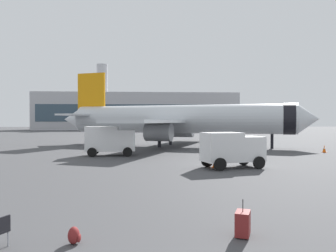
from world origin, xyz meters
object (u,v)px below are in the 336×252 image
(safety_cone_mid, at_px, (324,149))
(traveller_backpack, at_px, (74,236))
(safety_cone_near, at_px, (215,163))
(rolling_suitcase, at_px, (243,223))
(service_truck, at_px, (110,139))
(airplane_at_gate, at_px, (178,119))
(cargo_van, at_px, (232,148))
(safety_cone_far, at_px, (119,141))

(safety_cone_mid, height_order, traveller_backpack, safety_cone_mid)
(safety_cone_near, xyz_separation_m, rolling_suitcase, (-2.19, -14.46, 0.04))
(service_truck, bearing_deg, traveller_backpack, -86.14)
(safety_cone_near, distance_m, safety_cone_mid, 18.03)
(airplane_at_gate, bearing_deg, cargo_van, -84.58)
(rolling_suitcase, distance_m, traveller_backpack, 4.86)
(airplane_at_gate, xyz_separation_m, cargo_van, (1.99, -20.96, -2.21))
(safety_cone_far, bearing_deg, airplane_at_gate, -42.04)
(cargo_van, relative_size, safety_cone_far, 7.18)
(service_truck, xyz_separation_m, traveller_backpack, (1.60, -23.77, -1.37))
(rolling_suitcase, bearing_deg, safety_cone_far, 99.46)
(traveller_backpack, bearing_deg, safety_cone_near, 64.50)
(safety_cone_near, relative_size, traveller_backpack, 1.47)
(safety_cone_mid, relative_size, safety_cone_far, 1.23)
(airplane_at_gate, height_order, service_truck, airplane_at_gate)
(cargo_van, distance_m, safety_cone_mid, 17.33)
(safety_cone_mid, bearing_deg, cargo_van, -139.69)
(service_truck, bearing_deg, safety_cone_far, 92.02)
(rolling_suitcase, relative_size, traveller_backpack, 2.29)
(airplane_at_gate, relative_size, safety_cone_mid, 42.05)
(cargo_van, distance_m, safety_cone_near, 1.64)
(airplane_at_gate, bearing_deg, safety_cone_mid, -32.75)
(safety_cone_mid, bearing_deg, traveller_backpack, -129.86)
(safety_cone_mid, height_order, rolling_suitcase, rolling_suitcase)
(safety_cone_near, xyz_separation_m, traveller_backpack, (-7.03, -14.75, -0.11))
(service_truck, xyz_separation_m, rolling_suitcase, (6.45, -23.48, -1.22))
(cargo_van, bearing_deg, traveller_backpack, -119.63)
(airplane_at_gate, xyz_separation_m, safety_cone_far, (-8.50, 7.67, -3.33))
(airplane_at_gate, height_order, cargo_van, airplane_at_gate)
(safety_cone_far, distance_m, traveller_backpack, 43.13)
(airplane_at_gate, distance_m, service_truck, 14.16)
(airplane_at_gate, relative_size, safety_cone_far, 51.88)
(safety_cone_near, bearing_deg, rolling_suitcase, -98.61)
(safety_cone_mid, relative_size, traveller_backpack, 1.70)
(airplane_at_gate, height_order, safety_cone_near, airplane_at_gate)
(airplane_at_gate, height_order, traveller_backpack, airplane_at_gate)
(airplane_at_gate, bearing_deg, traveller_backpack, -99.97)
(cargo_van, height_order, traveller_backpack, cargo_van)
(cargo_van, relative_size, traveller_backpack, 9.91)
(rolling_suitcase, bearing_deg, cargo_van, 76.62)
(service_truck, xyz_separation_m, safety_cone_near, (8.64, -9.03, -1.26))
(safety_cone_near, distance_m, safety_cone_far, 29.81)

